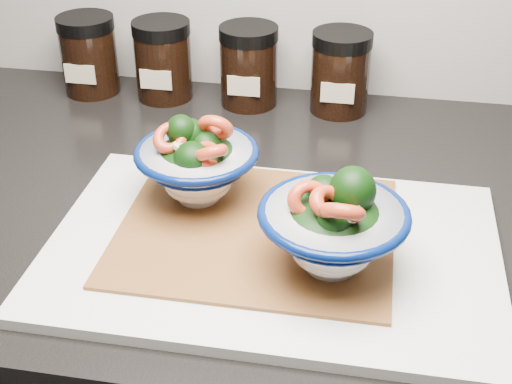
% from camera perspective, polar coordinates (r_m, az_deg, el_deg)
% --- Properties ---
extents(countertop, '(3.50, 0.60, 0.04)m').
position_cam_1_polar(countertop, '(0.85, -6.90, -0.67)').
color(countertop, black).
rests_on(countertop, cabinet).
extents(cutting_board, '(0.45, 0.30, 0.01)m').
position_cam_1_polar(cutting_board, '(0.72, 1.32, -4.63)').
color(cutting_board, silver).
rests_on(cutting_board, countertop).
extents(bamboo_mat, '(0.28, 0.24, 0.00)m').
position_cam_1_polar(bamboo_mat, '(0.73, 0.00, -3.04)').
color(bamboo_mat, '#9C622E').
rests_on(bamboo_mat, cutting_board).
extents(bowl_left, '(0.13, 0.13, 0.10)m').
position_cam_1_polar(bowl_left, '(0.76, -4.74, 2.28)').
color(bowl_left, white).
rests_on(bowl_left, bamboo_mat).
extents(bowl_right, '(0.14, 0.14, 0.10)m').
position_cam_1_polar(bowl_right, '(0.66, 6.21, -2.86)').
color(bowl_right, white).
rests_on(bowl_right, bamboo_mat).
extents(spice_jar_a, '(0.08, 0.08, 0.11)m').
position_cam_1_polar(spice_jar_a, '(1.08, -13.23, 10.65)').
color(spice_jar_a, black).
rests_on(spice_jar_a, countertop).
extents(spice_jar_b, '(0.08, 0.08, 0.11)m').
position_cam_1_polar(spice_jar_b, '(1.04, -7.45, 10.44)').
color(spice_jar_b, black).
rests_on(spice_jar_b, countertop).
extents(spice_jar_c, '(0.08, 0.08, 0.11)m').
position_cam_1_polar(spice_jar_c, '(1.01, -0.58, 10.07)').
color(spice_jar_c, black).
rests_on(spice_jar_c, countertop).
extents(spice_jar_d, '(0.08, 0.08, 0.11)m').
position_cam_1_polar(spice_jar_d, '(0.99, 6.76, 9.51)').
color(spice_jar_d, black).
rests_on(spice_jar_d, countertop).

